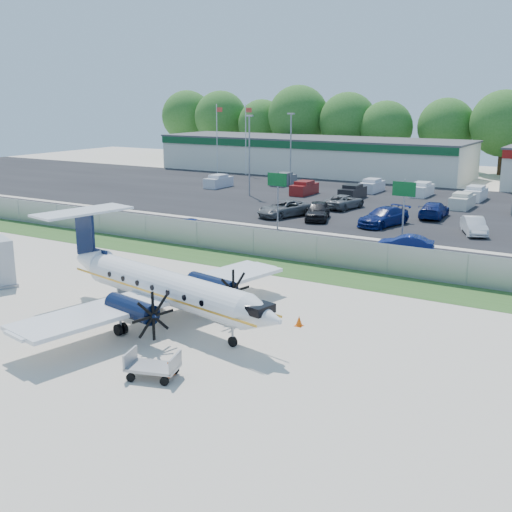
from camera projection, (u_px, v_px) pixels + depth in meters
The scene contains 28 objects.
ground at pixel (194, 326), 32.00m from camera, with size 170.00×170.00×0.00m, color beige.
grass_verge at pixel (303, 271), 41.99m from camera, with size 170.00×4.00×0.02m, color #2D561E.
access_road at pixel (345, 249), 47.82m from camera, with size 170.00×8.00×0.02m, color black.
parking_lot at pixel (427, 208), 65.30m from camera, with size 170.00×32.00×0.02m, color black.
perimeter_fence at pixel (317, 250), 43.41m from camera, with size 120.00×0.06×1.99m.
building_west at pixel (311, 155), 94.92m from camera, with size 46.40×12.40×5.24m.
sign_left at pixel (277, 188), 54.18m from camera, with size 1.80×0.26×5.00m.
sign_mid at pixel (404, 198), 48.70m from camera, with size 1.80×0.26×5.00m.
flagpole_west at pixel (217, 134), 94.31m from camera, with size 1.06×0.12×10.00m.
flagpole_east at pixel (246, 135), 91.82m from camera, with size 1.06×0.12×10.00m.
light_pole_nw at pixel (249, 150), 72.33m from camera, with size 0.90×0.35×9.09m.
light_pole_sw at pixel (291, 144), 80.65m from camera, with size 0.90×0.35×9.09m.
tree_line at pixel (494, 174), 93.62m from camera, with size 112.00×6.00×14.00m, color #275E1B, non-canonical shape.
aircraft at pixel (162, 286), 32.11m from camera, with size 16.09×15.77×4.91m.
baggage_cart_near at pixel (141, 298), 34.63m from camera, with size 2.47×1.69×1.20m.
baggage_cart_far at pixel (153, 366), 25.96m from camera, with size 2.34×1.78×1.09m.
cone_nose at pixel (299, 321), 31.90m from camera, with size 0.37×0.37×0.52m.
cone_port_wing at pixel (168, 369), 26.22m from camera, with size 0.43×0.43×0.61m.
cone_starboard_wing at pixel (268, 270), 41.18m from camera, with size 0.40×0.40×0.57m.
road_car_west at pixel (193, 235), 52.93m from camera, with size 2.13×4.62×1.28m, color navy.
road_car_mid at pixel (405, 253), 46.73m from camera, with size 1.42×4.07×1.34m, color navy.
parked_car_a at pixel (284, 217), 60.92m from camera, with size 2.57×5.57×1.55m, color #595B5E.
parked_car_b at pixel (317, 220), 59.36m from camera, with size 2.01×5.00×1.70m, color black.
parked_car_c at pixel (383, 226), 56.56m from camera, with size 2.29×5.63×1.63m, color navy.
parked_car_d at pixel (473, 234), 53.09m from camera, with size 1.53×4.40×1.45m, color silver.
parked_car_f at pixel (344, 209), 65.21m from camera, with size 2.40×5.21×1.45m, color #595B5E.
parked_car_g at pixel (433, 218), 60.29m from camera, with size 2.12×5.23×1.52m, color navy.
far_parking_rows at pixel (440, 202), 69.47m from camera, with size 56.00×10.00×1.60m, color gray, non-canonical shape.
Camera 1 is at (18.13, -24.34, 11.14)m, focal length 45.00 mm.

